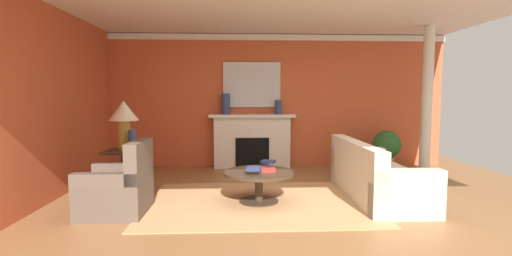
% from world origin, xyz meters
% --- Properties ---
extents(ground_plane, '(8.87, 8.87, 0.00)m').
position_xyz_m(ground_plane, '(0.00, 0.00, 0.00)').
color(ground_plane, olive).
extents(wall_fireplace, '(7.42, 0.12, 2.83)m').
position_xyz_m(wall_fireplace, '(0.00, 2.99, 1.41)').
color(wall_fireplace, '#C65633').
rests_on(wall_fireplace, ground_plane).
extents(wall_window, '(0.12, 6.46, 2.83)m').
position_xyz_m(wall_window, '(-3.47, 0.30, 1.41)').
color(wall_window, '#C65633').
rests_on(wall_window, ground_plane).
extents(ceiling_panel, '(7.42, 6.46, 0.06)m').
position_xyz_m(ceiling_panel, '(0.00, 0.30, 2.86)').
color(ceiling_panel, white).
extents(crown_moulding, '(7.42, 0.08, 0.12)m').
position_xyz_m(crown_moulding, '(0.00, 2.91, 2.75)').
color(crown_moulding, white).
extents(area_rug, '(3.14, 2.30, 0.01)m').
position_xyz_m(area_rug, '(-0.44, 0.22, 0.01)').
color(area_rug, tan).
rests_on(area_rug, ground_plane).
extents(fireplace, '(1.80, 0.35, 1.14)m').
position_xyz_m(fireplace, '(-0.44, 2.78, 0.54)').
color(fireplace, white).
rests_on(fireplace, ground_plane).
extents(mantel_mirror, '(1.21, 0.04, 0.94)m').
position_xyz_m(mantel_mirror, '(-0.44, 2.90, 1.76)').
color(mantel_mirror, silver).
extents(sofa, '(0.92, 2.11, 0.85)m').
position_xyz_m(sofa, '(1.31, 0.38, 0.30)').
color(sofa, beige).
rests_on(sofa, ground_plane).
extents(armchair_near_window, '(0.80, 0.80, 0.95)m').
position_xyz_m(armchair_near_window, '(-2.28, -0.19, 0.31)').
color(armchair_near_window, brown).
rests_on(armchair_near_window, ground_plane).
extents(coffee_table, '(1.00, 1.00, 0.45)m').
position_xyz_m(coffee_table, '(-0.44, 0.22, 0.34)').
color(coffee_table, '#3D2D1E').
rests_on(coffee_table, ground_plane).
extents(side_table, '(0.56, 0.56, 0.70)m').
position_xyz_m(side_table, '(-2.46, 0.72, 0.40)').
color(side_table, '#3D2D1E').
rests_on(side_table, ground_plane).
extents(table_lamp, '(0.44, 0.44, 0.75)m').
position_xyz_m(table_lamp, '(-2.46, 0.72, 1.22)').
color(table_lamp, '#B28E38').
rests_on(table_lamp, side_table).
extents(vase_mantel_right, '(0.15, 0.15, 0.30)m').
position_xyz_m(vase_mantel_right, '(0.11, 2.73, 1.29)').
color(vase_mantel_right, navy).
rests_on(vase_mantel_right, fireplace).
extents(vase_tall_corner, '(0.25, 0.25, 0.62)m').
position_xyz_m(vase_tall_corner, '(1.65, 2.48, 0.31)').
color(vase_tall_corner, '#B7892D').
rests_on(vase_tall_corner, ground_plane).
extents(vase_mantel_left, '(0.17, 0.17, 0.43)m').
position_xyz_m(vase_mantel_left, '(-0.99, 2.73, 1.35)').
color(vase_mantel_left, navy).
rests_on(vase_mantel_left, fireplace).
extents(vase_on_side_table, '(0.11, 0.11, 0.32)m').
position_xyz_m(vase_on_side_table, '(-2.31, 0.60, 0.86)').
color(vase_on_side_table, navy).
rests_on(vase_on_side_table, side_table).
extents(book_red_cover, '(0.21, 0.19, 0.06)m').
position_xyz_m(book_red_cover, '(-0.30, 0.22, 0.48)').
color(book_red_cover, maroon).
rests_on(book_red_cover, coffee_table).
extents(book_art_folio, '(0.21, 0.22, 0.04)m').
position_xyz_m(book_art_folio, '(-0.52, 0.04, 0.53)').
color(book_art_folio, navy).
rests_on(book_art_folio, coffee_table).
extents(book_small_novel, '(0.24, 0.24, 0.04)m').
position_xyz_m(book_small_novel, '(-0.30, 0.32, 0.57)').
color(book_small_novel, navy).
rests_on(book_small_novel, coffee_table).
extents(potted_plant, '(0.56, 0.56, 0.83)m').
position_xyz_m(potted_plant, '(2.25, 2.26, 0.49)').
color(potted_plant, '#A8754C').
rests_on(potted_plant, ground_plane).
extents(column_white, '(0.20, 0.20, 2.83)m').
position_xyz_m(column_white, '(2.87, 1.92, 1.41)').
color(column_white, white).
rests_on(column_white, ground_plane).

